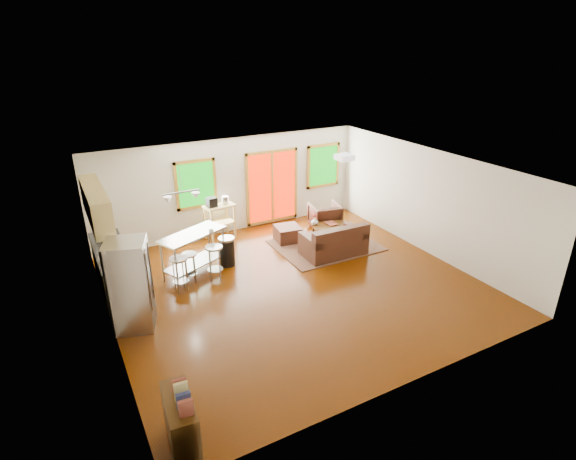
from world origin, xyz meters
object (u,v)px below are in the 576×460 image
kitchen_cart (218,210)px  armchair (325,215)px  rug (326,245)px  island (193,246)px  loveseat (334,243)px  coffee_table (331,227)px  refrigerator (131,285)px  ottoman (288,234)px

kitchen_cart → armchair: bearing=-15.2°
rug → island: island is taller
loveseat → kitchen_cart: size_ratio=1.30×
coffee_table → kitchen_cart: kitchen_cart is taller
rug → refrigerator: refrigerator is taller
rug → ottoman: ottoman is taller
rug → coffee_table: size_ratio=2.27×
armchair → kitchen_cart: 2.98m
ottoman → island: (-2.70, -0.53, 0.47)m
refrigerator → island: (1.61, 1.50, -0.19)m
armchair → kitchen_cart: kitchen_cart is taller
loveseat → ottoman: bearing=117.5°
rug → ottoman: size_ratio=4.08×
island → kitchen_cart: (1.18, 1.57, 0.14)m
coffee_table → ottoman: (-1.10, 0.39, -0.13)m
island → ottoman: bearing=11.1°
coffee_table → island: (-3.80, -0.14, 0.34)m
loveseat → refrigerator: size_ratio=0.90×
armchair → kitchen_cart: size_ratio=0.68×
loveseat → coffee_table: bearing=63.0°
loveseat → ottoman: 1.42m
armchair → ottoman: bearing=22.5°
island → kitchen_cart: size_ratio=1.40×
ottoman → kitchen_cart: size_ratio=0.52×
rug → coffee_table: bearing=43.1°
rug → refrigerator: bearing=-165.6°
coffee_table → armchair: 0.69m
loveseat → refrigerator: (-4.94, -0.75, 0.55)m
rug → loveseat: bearing=-101.6°
loveseat → coffee_table: (0.48, 0.88, 0.02)m
island → kitchen_cart: kitchen_cart is taller
coffee_table → ottoman: ottoman is taller
kitchen_cart → rug: bearing=-38.1°
coffee_table → island: island is taller
refrigerator → rug: bearing=32.5°
ottoman → island: 2.79m
loveseat → refrigerator: refrigerator is taller
island → armchair: bearing=11.1°
ottoman → refrigerator: (-4.31, -2.03, 0.66)m
coffee_table → island: size_ratio=0.67×
rug → armchair: size_ratio=3.15×
loveseat → armchair: size_ratio=1.93×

